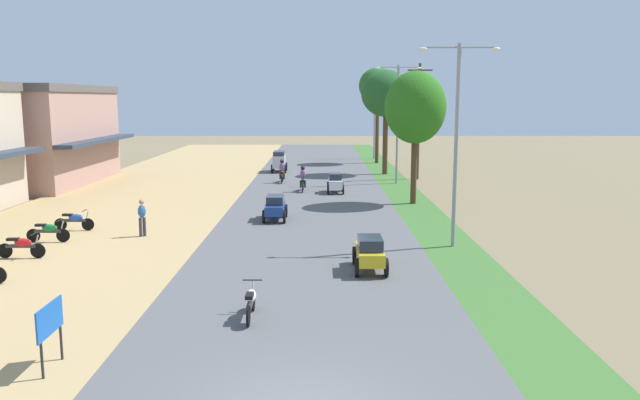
# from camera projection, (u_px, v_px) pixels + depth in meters

# --- Properties ---
(shophouse_far) EXTENTS (9.94, 12.77, 6.90)m
(shophouse_far) POSITION_uv_depth(u_px,v_px,m) (32.00, 135.00, 43.70)
(shophouse_far) COLOR tan
(shophouse_far) RESTS_ON ground
(parked_motorbike_second) EXTENTS (1.80, 0.54, 0.94)m
(parked_motorbike_second) POSITION_uv_depth(u_px,v_px,m) (25.00, 245.00, 23.42)
(parked_motorbike_second) COLOR black
(parked_motorbike_second) RESTS_ON dirt_shoulder
(parked_motorbike_third) EXTENTS (1.80, 0.54, 0.94)m
(parked_motorbike_third) POSITION_uv_depth(u_px,v_px,m) (52.00, 230.00, 26.03)
(parked_motorbike_third) COLOR black
(parked_motorbike_third) RESTS_ON dirt_shoulder
(parked_motorbike_fourth) EXTENTS (1.80, 0.54, 0.94)m
(parked_motorbike_fourth) POSITION_uv_depth(u_px,v_px,m) (78.00, 220.00, 28.32)
(parked_motorbike_fourth) COLOR black
(parked_motorbike_fourth) RESTS_ON dirt_shoulder
(street_signboard) EXTENTS (0.06, 1.30, 1.50)m
(street_signboard) POSITION_uv_depth(u_px,v_px,m) (53.00, 323.00, 13.71)
(street_signboard) COLOR #262628
(street_signboard) RESTS_ON dirt_shoulder
(pedestrian_on_shoulder) EXTENTS (0.43, 0.42, 1.62)m
(pedestrian_on_shoulder) POSITION_uv_depth(u_px,v_px,m) (145.00, 216.00, 27.05)
(pedestrian_on_shoulder) COLOR #33333D
(pedestrian_on_shoulder) RESTS_ON dirt_shoulder
(median_tree_nearest) EXTENTS (3.42, 3.42, 7.45)m
(median_tree_nearest) POSITION_uv_depth(u_px,v_px,m) (418.00, 108.00, 34.77)
(median_tree_nearest) COLOR #4C351E
(median_tree_nearest) RESTS_ON median_strip
(median_tree_second) EXTENTS (3.87, 3.87, 8.12)m
(median_tree_second) POSITION_uv_depth(u_px,v_px,m) (389.00, 94.00, 48.50)
(median_tree_second) COLOR #4C351E
(median_tree_second) RESTS_ON median_strip
(median_tree_third) EXTENTS (3.46, 3.46, 8.72)m
(median_tree_third) POSITION_uv_depth(u_px,v_px,m) (381.00, 86.00, 56.92)
(median_tree_third) COLOR #4C351E
(median_tree_third) RESTS_ON median_strip
(streetlamp_near) EXTENTS (3.16, 0.20, 8.03)m
(streetlamp_near) POSITION_uv_depth(u_px,v_px,m) (460.00, 132.00, 24.57)
(streetlamp_near) COLOR gray
(streetlamp_near) RESTS_ON median_strip
(streetlamp_mid) EXTENTS (3.16, 0.20, 8.20)m
(streetlamp_mid) POSITION_uv_depth(u_px,v_px,m) (401.00, 116.00, 43.29)
(streetlamp_mid) COLOR gray
(streetlamp_mid) RESTS_ON median_strip
(streetlamp_far) EXTENTS (3.16, 0.20, 7.65)m
(streetlamp_far) POSITION_uv_depth(u_px,v_px,m) (378.00, 114.00, 61.49)
(streetlamp_far) COLOR gray
(streetlamp_far) RESTS_ON median_strip
(utility_pole_near) EXTENTS (1.80, 0.20, 8.52)m
(utility_pole_near) POSITION_uv_depth(u_px,v_px,m) (422.00, 120.00, 45.97)
(utility_pole_near) COLOR brown
(utility_pole_near) RESTS_ON ground
(car_sedan_yellow) EXTENTS (1.10, 2.26, 1.19)m
(car_sedan_yellow) POSITION_uv_depth(u_px,v_px,m) (373.00, 252.00, 21.58)
(car_sedan_yellow) COLOR gold
(car_sedan_yellow) RESTS_ON road_strip
(car_sedan_blue) EXTENTS (1.10, 2.26, 1.19)m
(car_sedan_blue) POSITION_uv_depth(u_px,v_px,m) (278.00, 206.00, 30.65)
(car_sedan_blue) COLOR navy
(car_sedan_blue) RESTS_ON road_strip
(car_hatchback_white) EXTENTS (1.04, 2.00, 1.23)m
(car_hatchback_white) POSITION_uv_depth(u_px,v_px,m) (338.00, 182.00, 39.48)
(car_hatchback_white) COLOR silver
(car_hatchback_white) RESTS_ON road_strip
(car_van_silver) EXTENTS (1.19, 2.41, 1.67)m
(car_van_silver) POSITION_uv_depth(u_px,v_px,m) (282.00, 160.00, 50.76)
(car_van_silver) COLOR #B7BCC1
(car_van_silver) RESTS_ON road_strip
(motorbike_ahead_second) EXTENTS (0.54, 1.80, 0.94)m
(motorbike_ahead_second) POSITION_uv_depth(u_px,v_px,m) (254.00, 300.00, 16.95)
(motorbike_ahead_second) COLOR black
(motorbike_ahead_second) RESTS_ON road_strip
(motorbike_ahead_third) EXTENTS (0.54, 1.80, 1.66)m
(motorbike_ahead_third) POSITION_uv_depth(u_px,v_px,m) (306.00, 179.00, 40.01)
(motorbike_ahead_third) COLOR black
(motorbike_ahead_third) RESTS_ON road_strip
(motorbike_ahead_fourth) EXTENTS (0.54, 1.80, 1.66)m
(motorbike_ahead_fourth) POSITION_uv_depth(u_px,v_px,m) (285.00, 172.00, 44.24)
(motorbike_ahead_fourth) COLOR black
(motorbike_ahead_fourth) RESTS_ON road_strip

